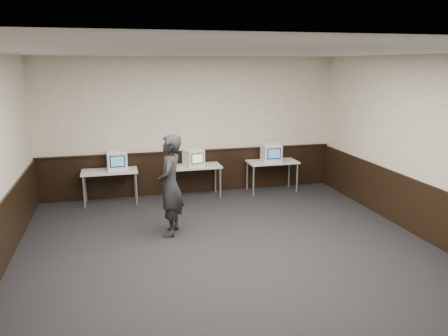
{
  "coord_description": "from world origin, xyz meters",
  "views": [
    {
      "loc": [
        -1.75,
        -6.03,
        3.06
      ],
      "look_at": [
        0.19,
        1.6,
        1.15
      ],
      "focal_mm": 35.0,
      "sensor_mm": 36.0,
      "label": 1
    }
  ],
  "objects_px": {
    "desk_left": "(110,174)",
    "desk_center": "(195,169)",
    "desk_right": "(272,164)",
    "emac_right": "(271,153)",
    "person": "(170,185)",
    "emac_left": "(117,160)",
    "emac_center": "(194,158)"
  },
  "relations": [
    {
      "from": "desk_right",
      "to": "emac_center",
      "type": "height_order",
      "value": "emac_center"
    },
    {
      "from": "emac_left",
      "to": "emac_center",
      "type": "distance_m",
      "value": 1.7
    },
    {
      "from": "desk_center",
      "to": "emac_right",
      "type": "bearing_deg",
      "value": -1.02
    },
    {
      "from": "desk_left",
      "to": "desk_right",
      "type": "distance_m",
      "value": 3.8
    },
    {
      "from": "emac_left",
      "to": "emac_right",
      "type": "relative_size",
      "value": 1.0
    },
    {
      "from": "desk_left",
      "to": "desk_right",
      "type": "height_order",
      "value": "same"
    },
    {
      "from": "desk_right",
      "to": "person",
      "type": "bearing_deg",
      "value": -142.14
    },
    {
      "from": "desk_left",
      "to": "desk_center",
      "type": "distance_m",
      "value": 1.9
    },
    {
      "from": "desk_left",
      "to": "desk_center",
      "type": "bearing_deg",
      "value": 0.0
    },
    {
      "from": "desk_right",
      "to": "emac_left",
      "type": "distance_m",
      "value": 3.64
    },
    {
      "from": "person",
      "to": "desk_center",
      "type": "bearing_deg",
      "value": 176.04
    },
    {
      "from": "desk_left",
      "to": "emac_left",
      "type": "relative_size",
      "value": 2.48
    },
    {
      "from": "emac_center",
      "to": "emac_right",
      "type": "relative_size",
      "value": 1.03
    },
    {
      "from": "desk_left",
      "to": "emac_right",
      "type": "bearing_deg",
      "value": -0.5
    },
    {
      "from": "desk_left",
      "to": "emac_right",
      "type": "relative_size",
      "value": 2.47
    },
    {
      "from": "desk_right",
      "to": "emac_right",
      "type": "distance_m",
      "value": 0.29
    },
    {
      "from": "desk_left",
      "to": "desk_center",
      "type": "xyz_separation_m",
      "value": [
        1.9,
        0.0,
        0.0
      ]
    },
    {
      "from": "desk_center",
      "to": "desk_right",
      "type": "height_order",
      "value": "same"
    },
    {
      "from": "person",
      "to": "emac_center",
      "type": "bearing_deg",
      "value": 176.31
    },
    {
      "from": "emac_center",
      "to": "emac_right",
      "type": "xyz_separation_m",
      "value": [
        1.88,
        0.01,
        0.02
      ]
    },
    {
      "from": "emac_right",
      "to": "desk_center",
      "type": "bearing_deg",
      "value": -177.84
    },
    {
      "from": "desk_center",
      "to": "desk_right",
      "type": "bearing_deg",
      "value": 0.0
    },
    {
      "from": "desk_right",
      "to": "person",
      "type": "relative_size",
      "value": 0.65
    },
    {
      "from": "desk_center",
      "to": "emac_left",
      "type": "xyz_separation_m",
      "value": [
        -1.73,
        0.04,
        0.28
      ]
    },
    {
      "from": "emac_right",
      "to": "person",
      "type": "distance_m",
      "value": 3.4
    },
    {
      "from": "desk_center",
      "to": "person",
      "type": "xyz_separation_m",
      "value": [
        -0.83,
        -2.12,
        0.24
      ]
    },
    {
      "from": "emac_left",
      "to": "emac_center",
      "type": "xyz_separation_m",
      "value": [
        1.7,
        -0.09,
        -0.02
      ]
    },
    {
      "from": "desk_right",
      "to": "emac_right",
      "type": "bearing_deg",
      "value": -144.8
    },
    {
      "from": "emac_left",
      "to": "emac_right",
      "type": "height_order",
      "value": "emac_right"
    },
    {
      "from": "desk_right",
      "to": "person",
      "type": "distance_m",
      "value": 3.47
    },
    {
      "from": "desk_center",
      "to": "emac_center",
      "type": "xyz_separation_m",
      "value": [
        -0.03,
        -0.05,
        0.27
      ]
    },
    {
      "from": "desk_left",
      "to": "emac_left",
      "type": "distance_m",
      "value": 0.33
    }
  ]
}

